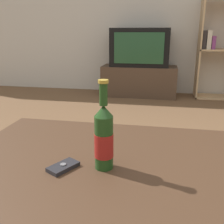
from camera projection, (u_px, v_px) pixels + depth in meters
coffee_table at (99, 176)px, 0.93m from camera, size 1.01×0.77×0.42m
tv_stand at (139, 81)px, 3.58m from camera, size 0.99×0.40×0.40m
television at (140, 47)px, 3.44m from camera, size 0.76×0.38×0.49m
bookshelf at (218, 48)px, 3.33m from camera, size 0.55×0.30×1.25m
beer_bottle at (104, 137)px, 0.84m from camera, size 0.06×0.06×0.29m
cell_phone at (63, 167)px, 0.86m from camera, size 0.10×0.12×0.02m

